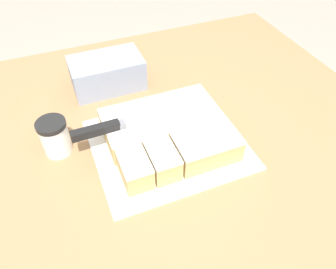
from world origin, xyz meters
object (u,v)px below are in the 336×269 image
(cake, at_px, (169,134))
(cake_board, at_px, (168,144))
(storage_box, at_px, (107,73))
(coffee_cup, at_px, (55,137))
(knife, at_px, (112,127))

(cake, bearing_deg, cake_board, -142.23)
(cake_board, height_order, storage_box, storage_box)
(cake_board, relative_size, coffee_cup, 3.93)
(cake_board, height_order, coffee_cup, coffee_cup)
(knife, xyz_separation_m, coffee_cup, (-0.14, 0.05, -0.03))
(knife, bearing_deg, coffee_cup, 158.84)
(cake, bearing_deg, storage_box, 104.43)
(coffee_cup, relative_size, storage_box, 0.45)
(coffee_cup, bearing_deg, cake, -17.59)
(storage_box, bearing_deg, cake, -75.57)
(knife, bearing_deg, storage_box, 77.88)
(coffee_cup, bearing_deg, knife, -20.41)
(coffee_cup, xyz_separation_m, storage_box, (0.19, 0.23, -0.00))
(cake_board, bearing_deg, knife, 164.44)
(knife, height_order, coffee_cup, coffee_cup)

